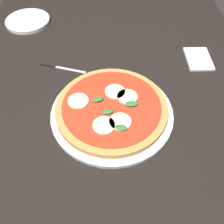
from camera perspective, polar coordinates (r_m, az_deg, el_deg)
name	(u,v)px	position (r m, az deg, el deg)	size (l,w,h in m)	color
ground_plane	(115,190)	(1.50, 0.65, -16.70)	(6.00, 6.00, 0.00)	#2D2B28
dining_table	(117,114)	(0.92, 1.02, -0.41)	(1.57, 1.02, 0.76)	black
serving_tray	(112,113)	(0.80, 0.00, -0.18)	(0.38, 0.38, 0.01)	silver
pizza	(111,108)	(0.79, -0.12, 0.95)	(0.34, 0.34, 0.03)	tan
plate_white	(28,21)	(1.25, -18.03, 18.50)	(0.19, 0.19, 0.01)	white
napkin	(198,59)	(1.04, 18.46, 11.03)	(0.13, 0.09, 0.01)	white
knife	(57,67)	(0.98, -11.98, 9.68)	(0.07, 0.17, 0.01)	black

